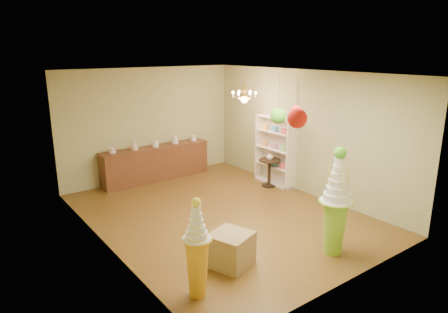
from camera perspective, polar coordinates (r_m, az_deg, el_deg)
floor at (r=8.74m, az=-0.49°, el=-8.22°), size 6.50×6.50×0.00m
ceiling at (r=8.03m, az=-0.54°, el=11.83°), size 6.50×6.50×0.00m
wall_back at (r=11.00m, az=-10.56°, el=4.59°), size 5.00×0.04×3.00m
wall_front at (r=6.05m, az=17.98°, el=-4.59°), size 5.00×0.04×3.00m
wall_left at (r=7.13m, az=-16.98°, el=-1.53°), size 0.04×6.50×3.00m
wall_right at (r=9.90m, az=11.29°, el=3.40°), size 0.04×6.50×3.00m
pedestal_green at (r=7.14m, az=15.63°, el=-7.77°), size 0.62×0.62×1.92m
pedestal_orange at (r=5.86m, az=-3.85°, el=-14.37°), size 0.54×0.54×1.51m
burlap_riser at (r=6.72m, az=0.98°, el=-13.13°), size 0.79×0.79×0.56m
sideboard at (r=10.98m, az=-9.66°, el=-0.86°), size 3.04×0.54×1.16m
shelving_unit at (r=10.46m, az=7.30°, el=0.84°), size 0.33×1.20×1.80m
round_table at (r=10.38m, az=6.50°, el=-1.78°), size 0.67×0.67×0.71m
vase at (r=10.28m, az=6.55°, el=0.04°), size 0.21×0.21×0.18m
pom_red_left at (r=5.71m, az=10.41°, el=5.38°), size 0.28×0.28×0.62m
pom_green_mid at (r=7.68m, az=7.76°, el=5.76°), size 0.30×0.30×0.92m
pom_red_right at (r=6.81m, az=10.21°, el=6.52°), size 0.17×0.17×0.61m
chandelier at (r=9.99m, az=2.92°, el=8.44°), size 0.82×0.82×0.85m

